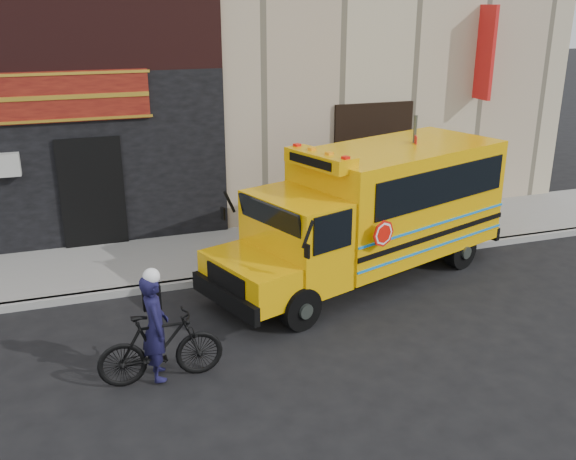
{
  "coord_description": "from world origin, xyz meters",
  "views": [
    {
      "loc": [
        -3.49,
        -9.64,
        5.59
      ],
      "look_at": [
        0.41,
        1.85,
        1.28
      ],
      "focal_mm": 40.0,
      "sensor_mm": 36.0,
      "label": 1
    }
  ],
  "objects_px": {
    "school_bus": "(376,208)",
    "cyclist": "(155,330)",
    "sign_pole": "(412,184)",
    "bicycle": "(161,347)"
  },
  "relations": [
    {
      "from": "sign_pole",
      "to": "bicycle",
      "type": "height_order",
      "value": "sign_pole"
    },
    {
      "from": "school_bus",
      "to": "sign_pole",
      "type": "bearing_deg",
      "value": 21.98
    },
    {
      "from": "sign_pole",
      "to": "cyclist",
      "type": "bearing_deg",
      "value": -152.87
    },
    {
      "from": "school_bus",
      "to": "bicycle",
      "type": "relative_size",
      "value": 3.73
    },
    {
      "from": "school_bus",
      "to": "cyclist",
      "type": "height_order",
      "value": "school_bus"
    },
    {
      "from": "bicycle",
      "to": "cyclist",
      "type": "distance_m",
      "value": 0.29
    },
    {
      "from": "bicycle",
      "to": "school_bus",
      "type": "bearing_deg",
      "value": -60.37
    },
    {
      "from": "bicycle",
      "to": "cyclist",
      "type": "relative_size",
      "value": 1.12
    },
    {
      "from": "school_bus",
      "to": "sign_pole",
      "type": "distance_m",
      "value": 1.2
    },
    {
      "from": "sign_pole",
      "to": "cyclist",
      "type": "xyz_separation_m",
      "value": [
        -6.09,
        -3.12,
        -0.97
      ]
    }
  ]
}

